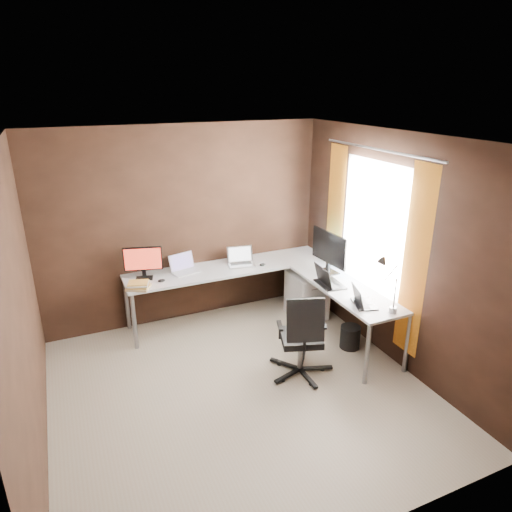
{
  "coord_description": "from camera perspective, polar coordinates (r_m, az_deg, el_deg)",
  "views": [
    {
      "loc": [
        -1.41,
        -3.59,
        2.93
      ],
      "look_at": [
        0.6,
        0.95,
        1.05
      ],
      "focal_mm": 32.0,
      "sensor_mm": 36.0,
      "label": 1
    }
  ],
  "objects": [
    {
      "name": "laptop_black_small",
      "position": [
        4.97,
        13.09,
        -5.49
      ],
      "size": [
        0.3,
        0.36,
        0.2
      ],
      "rotation": [
        0.0,
        0.0,
        1.26
      ],
      "color": "black",
      "rests_on": "desk"
    },
    {
      "name": "mouse_corner",
      "position": [
        5.87,
        0.82,
        -1.07
      ],
      "size": [
        0.1,
        0.08,
        0.03
      ],
      "primitive_type": "ellipsoid",
      "rotation": [
        0.0,
        0.0,
        0.32
      ],
      "color": "black",
      "rests_on": "desk"
    },
    {
      "name": "wastebasket",
      "position": [
        5.56,
        11.68,
        -9.89
      ],
      "size": [
        0.3,
        0.3,
        0.27
      ],
      "primitive_type": "cylinder",
      "rotation": [
        0.0,
        0.0,
        0.32
      ],
      "color": "black",
      "rests_on": "ground"
    },
    {
      "name": "book_stack",
      "position": [
        5.39,
        -14.5,
        -3.59
      ],
      "size": [
        0.32,
        0.3,
        0.08
      ],
      "rotation": [
        0.0,
        0.0,
        -0.4
      ],
      "color": "tan",
      "rests_on": "desk"
    },
    {
      "name": "office_chair",
      "position": [
        4.94,
        5.65,
        -11.74
      ],
      "size": [
        0.54,
        0.57,
        0.96
      ],
      "rotation": [
        0.0,
        0.0,
        -0.33
      ],
      "color": "black",
      "rests_on": "ground"
    },
    {
      "name": "laptop_silver",
      "position": [
        5.92,
        -1.93,
        -0.57
      ],
      "size": [
        0.37,
        0.29,
        0.22
      ],
      "rotation": [
        0.0,
        0.0,
        -0.18
      ],
      "color": "silver",
      "rests_on": "desk"
    },
    {
      "name": "monitor_left",
      "position": [
        5.58,
        -13.94,
        -0.6
      ],
      "size": [
        0.45,
        0.18,
        0.4
      ],
      "rotation": [
        0.0,
        0.0,
        -0.26
      ],
      "color": "black",
      "rests_on": "desk"
    },
    {
      "name": "desk",
      "position": [
        5.62,
        1.87,
        -2.88
      ],
      "size": [
        2.65,
        2.25,
        0.73
      ],
      "color": "silver",
      "rests_on": "ground"
    },
    {
      "name": "desk_lamp",
      "position": [
        4.77,
        16.08,
        -2.66
      ],
      "size": [
        0.19,
        0.22,
        0.59
      ],
      "rotation": [
        0.0,
        0.0,
        0.02
      ],
      "color": "slate",
      "rests_on": "desk"
    },
    {
      "name": "monitor_right",
      "position": [
        5.64,
        9.13,
        0.75
      ],
      "size": [
        0.17,
        0.64,
        0.52
      ],
      "rotation": [
        0.0,
        0.0,
        1.65
      ],
      "color": "black",
      "rests_on": "desk"
    },
    {
      "name": "drawer_pedestal",
      "position": [
        6.12,
        6.35,
        -4.84
      ],
      "size": [
        0.42,
        0.5,
        0.6
      ],
      "primitive_type": "cube",
      "color": "silver",
      "rests_on": "ground"
    },
    {
      "name": "mouse_left",
      "position": [
        5.51,
        -11.73,
        -3.03
      ],
      "size": [
        0.1,
        0.08,
        0.04
      ],
      "primitive_type": "ellipsoid",
      "rotation": [
        0.0,
        0.0,
        0.26
      ],
      "color": "black",
      "rests_on": "desk"
    },
    {
      "name": "laptop_black_big",
      "position": [
        5.36,
        8.93,
        -3.11
      ],
      "size": [
        0.28,
        0.38,
        0.24
      ],
      "rotation": [
        0.0,
        0.0,
        1.5
      ],
      "color": "black",
      "rests_on": "desk"
    },
    {
      "name": "laptop_white",
      "position": [
        5.75,
        -8.99,
        -1.47
      ],
      "size": [
        0.38,
        0.31,
        0.22
      ],
      "rotation": [
        0.0,
        0.0,
        0.25
      ],
      "color": "silver",
      "rests_on": "desk"
    },
    {
      "name": "room",
      "position": [
        4.38,
        1.57,
        -1.42
      ],
      "size": [
        3.6,
        3.6,
        2.5
      ],
      "color": "tan",
      "rests_on": "ground"
    }
  ]
}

